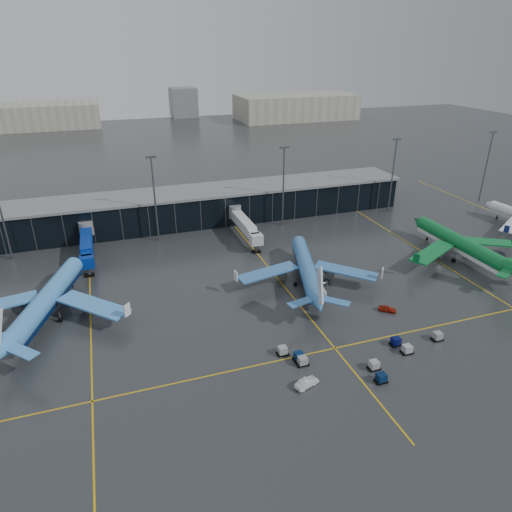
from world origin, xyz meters
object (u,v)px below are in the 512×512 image
object	(u,v)px
service_van_red	(387,309)
airliner_arkefly	(45,289)
baggage_carts	(361,355)
service_van_white	(307,383)
airliner_aer_lingus	(461,235)
mobile_airstair	(320,290)
airliner_klm_near	(307,259)

from	to	relation	value
service_van_red	airliner_arkefly	bearing A→B (deg)	112.17
baggage_carts	service_van_white	size ratio (longest dim) A/B	7.35
service_van_white	airliner_aer_lingus	bearing A→B (deg)	-79.61
service_van_red	service_van_white	xyz separation A→B (m)	(-27.06, -16.44, 0.09)
airliner_aer_lingus	service_van_white	xyz separation A→B (m)	(-61.41, -34.42, -6.01)
baggage_carts	service_van_red	bearing A→B (deg)	41.59
baggage_carts	service_van_white	distance (m)	13.43
airliner_arkefly	baggage_carts	size ratio (longest dim) A/B	1.34
airliner_arkefly	service_van_red	size ratio (longest dim) A/B	11.53
airliner_aer_lingus	baggage_carts	bearing A→B (deg)	-147.90
airliner_aer_lingus	mobile_airstair	bearing A→B (deg)	-172.93
airliner_arkefly	airliner_klm_near	xyz separation A→B (m)	(59.18, -3.31, -0.52)
airliner_arkefly	airliner_aer_lingus	size ratio (longest dim) A/B	1.01
airliner_klm_near	baggage_carts	world-z (taller)	airliner_klm_near
baggage_carts	service_van_white	world-z (taller)	baggage_carts
mobile_airstair	baggage_carts	bearing A→B (deg)	-89.66
airliner_arkefly	mobile_airstair	world-z (taller)	airliner_arkefly
airliner_aer_lingus	mobile_airstair	world-z (taller)	airliner_aer_lingus
airliner_arkefly	service_van_white	bearing A→B (deg)	-22.78
airliner_klm_near	service_van_red	distance (m)	22.52
airliner_arkefly	service_van_white	size ratio (longest dim) A/B	9.85
airliner_aer_lingus	baggage_carts	size ratio (longest dim) A/B	1.32
airliner_klm_near	service_van_white	world-z (taller)	airliner_klm_near
mobile_airstair	service_van_red	size ratio (longest dim) A/B	0.91
baggage_carts	mobile_airstair	distance (m)	25.23
airliner_klm_near	baggage_carts	distance (m)	31.84
airliner_klm_near	airliner_aer_lingus	size ratio (longest dim) A/B	0.94
airliner_klm_near	service_van_white	distance (m)	38.84
airliner_klm_near	airliner_aer_lingus	distance (m)	45.68
airliner_arkefly	service_van_red	xyz separation A→B (m)	(70.51, -21.94, -6.19)
airliner_aer_lingus	mobile_airstair	distance (m)	45.46
baggage_carts	mobile_airstair	xyz separation A→B (m)	(3.83, 24.94, 0.01)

